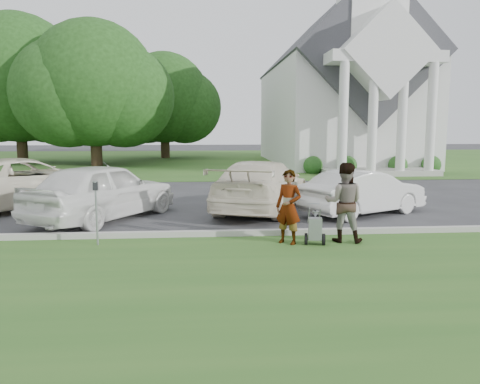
{
  "coord_description": "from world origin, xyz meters",
  "views": [
    {
      "loc": [
        -0.74,
        -10.53,
        2.64
      ],
      "look_at": [
        0.08,
        0.0,
        1.16
      ],
      "focal_mm": 35.0,
      "sensor_mm": 36.0,
      "label": 1
    }
  ],
  "objects": [
    {
      "name": "parking_meter_near",
      "position": [
        -3.13,
        -0.11,
        0.92
      ],
      "size": [
        0.11,
        0.09,
        1.46
      ],
      "color": "#95989D",
      "rests_on": "ground"
    },
    {
      "name": "curb",
      "position": [
        0.0,
        0.55,
        0.07
      ],
      "size": [
        80.0,
        0.18,
        0.15
      ],
      "primitive_type": "cube",
      "color": "#9E9E93",
      "rests_on": "ground"
    },
    {
      "name": "striping_cart",
      "position": [
        1.74,
        -0.43,
        0.36
      ],
      "size": [
        0.52,
        0.95,
        0.84
      ],
      "rotation": [
        0.0,
        0.0,
        -0.18
      ],
      "color": "black",
      "rests_on": "ground"
    },
    {
      "name": "car_c",
      "position": [
        1.09,
        4.1,
        0.79
      ],
      "size": [
        4.03,
        5.91,
        1.59
      ],
      "primitive_type": "imported",
      "rotation": [
        0.0,
        0.0,
        2.78
      ],
      "color": "#F2E7CD",
      "rests_on": "ground"
    },
    {
      "name": "church",
      "position": [
        9.0,
        23.11,
        5.94
      ],
      "size": [
        9.19,
        19.0,
        24.1
      ],
      "color": "white",
      "rests_on": "ground"
    },
    {
      "name": "ground",
      "position": [
        0.0,
        0.0,
        0.0
      ],
      "size": [
        120.0,
        120.0,
        0.0
      ],
      "primitive_type": "plane",
      "color": "#333335",
      "rests_on": "ground"
    },
    {
      "name": "tree_back",
      "position": [
        -4.01,
        29.99,
        4.73
      ],
      "size": [
        9.61,
        7.6,
        8.89
      ],
      "color": "#332316",
      "rests_on": "ground"
    },
    {
      "name": "grass_strip",
      "position": [
        0.0,
        -3.0,
        0.01
      ],
      "size": [
        80.0,
        7.0,
        0.01
      ],
      "primitive_type": "cube",
      "color": "#2C581E",
      "rests_on": "ground"
    },
    {
      "name": "person_left",
      "position": [
        1.16,
        -0.3,
        0.84
      ],
      "size": [
        0.73,
        0.69,
        1.68
      ],
      "primitive_type": "imported",
      "rotation": [
        0.0,
        0.0,
        -0.64
      ],
      "color": "#999999",
      "rests_on": "ground"
    },
    {
      "name": "church_lawn",
      "position": [
        0.0,
        27.0,
        0.01
      ],
      "size": [
        80.0,
        30.0,
        0.01
      ],
      "primitive_type": "cube",
      "color": "#2C581E",
      "rests_on": "ground"
    },
    {
      "name": "car_a",
      "position": [
        -6.61,
        5.26,
        0.82
      ],
      "size": [
        6.07,
        6.12,
        1.64
      ],
      "primitive_type": "imported",
      "rotation": [
        0.0,
        0.0,
        2.37
      ],
      "color": "beige",
      "rests_on": "ground"
    },
    {
      "name": "tree_far",
      "position": [
        -14.01,
        24.99,
        5.69
      ],
      "size": [
        11.64,
        9.2,
        10.73
      ],
      "color": "#332316",
      "rests_on": "ground"
    },
    {
      "name": "tree_left",
      "position": [
        -8.01,
        21.99,
        5.11
      ],
      "size": [
        10.63,
        8.4,
        9.71
      ],
      "color": "#332316",
      "rests_on": "ground"
    },
    {
      "name": "car_d",
      "position": [
        4.09,
        3.13,
        0.68
      ],
      "size": [
        4.3,
        3.21,
        1.36
      ],
      "primitive_type": "imported",
      "rotation": [
        0.0,
        0.0,
        2.06
      ],
      "color": "silver",
      "rests_on": "ground"
    },
    {
      "name": "car_b",
      "position": [
        -3.61,
        2.91,
        0.83
      ],
      "size": [
        4.18,
        5.19,
        1.66
      ],
      "primitive_type": "imported",
      "rotation": [
        0.0,
        0.0,
        2.6
      ],
      "color": "white",
      "rests_on": "ground"
    },
    {
      "name": "person_right",
      "position": [
        2.46,
        -0.2,
        0.91
      ],
      "size": [
        1.06,
        0.93,
        1.83
      ],
      "primitive_type": "imported",
      "rotation": [
        0.0,
        0.0,
        2.83
      ],
      "color": "#999999",
      "rests_on": "ground"
    }
  ]
}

